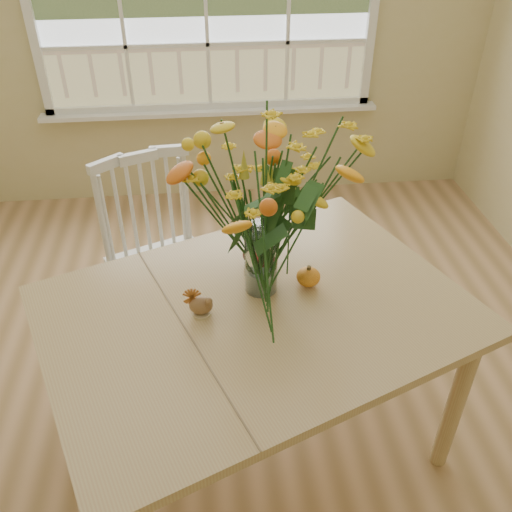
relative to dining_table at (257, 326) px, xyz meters
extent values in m
cube|color=#A07B4D|center=(-0.09, 0.13, -0.72)|extent=(4.00, 4.50, 0.01)
cube|color=#CFC184|center=(-0.09, 2.38, 0.63)|extent=(4.00, 0.02, 2.70)
cube|color=white|center=(-0.09, 2.31, -0.03)|extent=(2.42, 0.12, 0.03)
cube|color=tan|center=(0.00, 0.00, 0.07)|extent=(1.80, 1.56, 0.04)
cube|color=tan|center=(0.00, 0.00, 0.00)|extent=(1.65, 1.41, 0.10)
cylinder|color=tan|center=(-0.79, 0.17, -0.33)|extent=(0.07, 0.07, 0.77)
cylinder|color=tan|center=(0.79, -0.17, -0.33)|extent=(0.07, 0.07, 0.77)
cylinder|color=tan|center=(0.45, 0.67, -0.33)|extent=(0.07, 0.07, 0.77)
cube|color=white|center=(-0.39, 0.69, -0.23)|extent=(0.62, 0.60, 0.05)
cube|color=white|center=(-0.46, 0.86, 0.04)|extent=(0.46, 0.22, 0.54)
cylinder|color=white|center=(-0.50, 0.46, -0.48)|extent=(0.04, 0.04, 0.47)
cylinder|color=white|center=(-0.63, 0.78, -0.48)|extent=(0.04, 0.04, 0.47)
cylinder|color=white|center=(-0.15, 0.60, -0.48)|extent=(0.04, 0.04, 0.47)
cylinder|color=white|center=(-0.29, 0.92, -0.48)|extent=(0.04, 0.04, 0.47)
cylinder|color=white|center=(0.03, 0.11, 0.23)|extent=(0.12, 0.12, 0.28)
ellipsoid|color=orange|center=(0.21, 0.11, 0.13)|extent=(0.09, 0.09, 0.07)
cylinder|color=#CCB78C|center=(-0.20, -0.02, 0.10)|extent=(0.07, 0.07, 0.01)
ellipsoid|color=brown|center=(-0.20, -0.02, 0.14)|extent=(0.09, 0.06, 0.07)
ellipsoid|color=#38160F|center=(0.02, 0.28, 0.13)|extent=(0.09, 0.09, 0.08)
camera|label=1|loc=(-0.16, -1.49, 1.40)|focal=38.00mm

